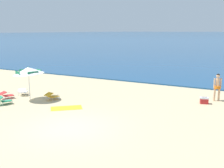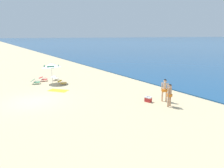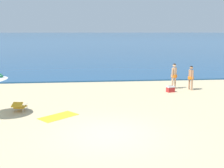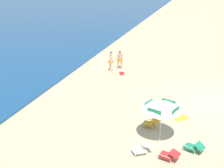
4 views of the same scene
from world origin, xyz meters
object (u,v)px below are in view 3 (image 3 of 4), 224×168
object	(u,v)px
person_standing_beside	(174,74)
lounge_chair_spare_folded	(19,106)
cooler_box	(170,89)
person_standing_near_shore	(191,76)
beach_towel	(58,116)

from	to	relation	value
person_standing_beside	lounge_chair_spare_folded	bearing A→B (deg)	-153.12
lounge_chair_spare_folded	cooler_box	world-z (taller)	lounge_chair_spare_folded
person_standing_near_shore	cooler_box	bearing A→B (deg)	-160.59
lounge_chair_spare_folded	cooler_box	xyz separation A→B (m)	(8.96, 3.72, -0.07)
lounge_chair_spare_folded	person_standing_beside	xyz separation A→B (m)	(9.54, 4.83, 0.75)
lounge_chair_spare_folded	cooler_box	size ratio (longest dim) A/B	1.66
person_standing_near_shore	cooler_box	world-z (taller)	person_standing_near_shore
lounge_chair_spare_folded	person_standing_beside	bearing A→B (deg)	26.88
person_standing_near_shore	cooler_box	distance (m)	1.84
lounge_chair_spare_folded	person_standing_near_shore	bearing A→B (deg)	22.10
lounge_chair_spare_folded	person_standing_near_shore	world-z (taller)	person_standing_near_shore
cooler_box	beach_towel	bearing A→B (deg)	-145.32
person_standing_near_shore	lounge_chair_spare_folded	bearing A→B (deg)	-157.90
person_standing_near_shore	beach_towel	size ratio (longest dim) A/B	0.92
cooler_box	beach_towel	world-z (taller)	cooler_box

